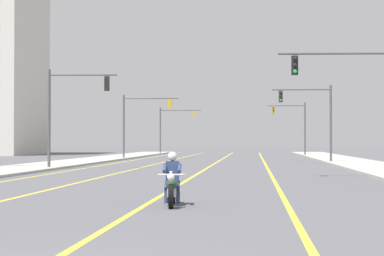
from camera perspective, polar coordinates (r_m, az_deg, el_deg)
lane_stripe_center at (r=53.27m, az=1.82°, el=-2.94°), size 0.16×100.00×0.01m
lane_stripe_left at (r=53.68m, az=-2.84°, el=-2.92°), size 0.16×100.00×0.01m
lane_stripe_right at (r=53.20m, az=5.98°, el=-2.93°), size 0.16×100.00×0.01m
lane_stripe_far_left at (r=54.25m, az=-6.41°, el=-2.90°), size 0.16×100.00×0.01m
sidewalk_kerb_right at (r=48.83m, az=14.26°, el=-3.00°), size 4.40×110.00×0.14m
sidewalk_kerb_left at (r=50.19m, az=-11.28°, el=-2.96°), size 4.40×110.00×0.14m
motorcycle_with_rider at (r=19.00m, az=-1.64°, el=-4.58°), size 0.70×2.19×1.46m
traffic_signal_near_right at (r=33.63m, az=13.28°, el=3.01°), size 5.28×0.58×6.20m
traffic_signal_near_left at (r=44.02m, az=-10.02°, el=1.97°), size 4.31×0.57×6.20m
traffic_signal_mid_right at (r=56.59m, az=9.88°, el=1.33°), size 4.75×0.45×6.20m
traffic_signal_mid_left at (r=67.67m, az=-4.29°, el=0.96°), size 5.37×0.37×6.20m
traffic_signal_far_right at (r=82.21m, az=8.33°, el=0.57°), size 4.40×0.46×6.20m
traffic_signal_far_left at (r=93.64m, az=-1.63°, el=0.41°), size 5.51×0.47×6.20m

